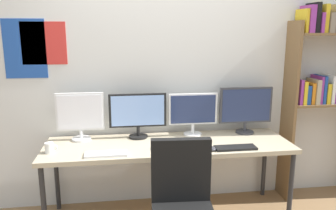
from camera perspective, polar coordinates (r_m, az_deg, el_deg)
The scene contains 12 objects.
wall_back at distance 3.39m, azimuth -0.91°, elevation 4.81°, with size 4.66×0.11×2.60m.
desk at distance 3.13m, azimuth 0.13°, elevation -7.36°, with size 2.26×0.68×0.74m.
bookshelf at distance 3.78m, azimuth 24.78°, elevation 3.59°, with size 0.83×0.28×2.02m.
monitor_far_left at distance 3.25m, azimuth -14.67°, elevation -1.63°, with size 0.44×0.18×0.45m.
monitor_center_left at distance 3.23m, azimuth -5.14°, elevation -1.38°, with size 0.55×0.18×0.43m.
monitor_center_right at distance 3.30m, azimuth 4.25°, elevation -1.21°, with size 0.48×0.18×0.42m.
monitor_far_right at distance 3.44m, azimuth 13.05°, elevation -0.46°, with size 0.54×0.18×0.47m.
keyboard_left at distance 2.87m, azimuth -10.45°, elevation -8.17°, with size 0.35×0.13×0.02m, color silver.
keyboard_right at distance 3.03m, azimuth 11.38°, elevation -7.11°, with size 0.36×0.13×0.02m, color black.
mouse_left_side at distance 2.96m, azimuth -2.18°, elevation -7.19°, with size 0.06×0.10×0.03m, color black.
mouse_right_side at distance 2.96m, azimuth 7.54°, elevation -7.34°, with size 0.06×0.10×0.03m, color #38383D.
coffee_mug at distance 3.04m, azimuth -19.43°, elevation -6.86°, with size 0.11×0.08×0.09m.
Camera 1 is at (-0.41, -2.32, 1.75)m, focal length 35.93 mm.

